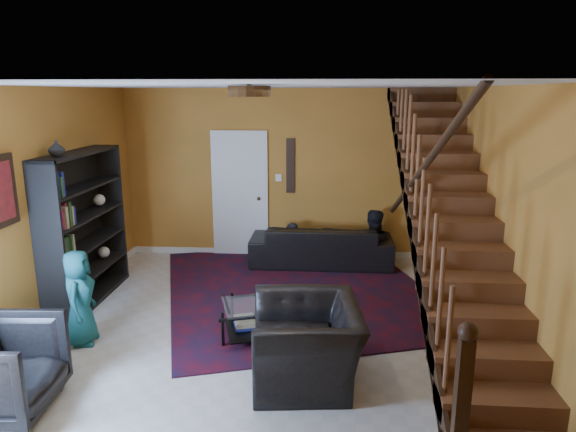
# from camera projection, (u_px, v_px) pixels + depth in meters

# --- Properties ---
(floor) EXTENTS (5.50, 5.50, 0.00)m
(floor) POSITION_uv_depth(u_px,v_px,m) (263.00, 325.00, 6.18)
(floor) COLOR beige
(floor) RESTS_ON ground
(room) EXTENTS (5.50, 5.50, 5.50)m
(room) POSITION_uv_depth(u_px,v_px,m) (184.00, 279.00, 7.56)
(room) COLOR orange
(room) RESTS_ON ground
(staircase) EXTENTS (0.95, 5.02, 3.18)m
(staircase) POSITION_uv_depth(u_px,v_px,m) (451.00, 215.00, 5.71)
(staircase) COLOR brown
(staircase) RESTS_ON floor
(bookshelf) EXTENTS (0.35, 1.80, 2.00)m
(bookshelf) POSITION_uv_depth(u_px,v_px,m) (85.00, 231.00, 6.71)
(bookshelf) COLOR black
(bookshelf) RESTS_ON floor
(door) EXTENTS (0.82, 0.05, 2.05)m
(door) POSITION_uv_depth(u_px,v_px,m) (240.00, 196.00, 8.64)
(door) COLOR silver
(door) RESTS_ON floor
(wall_hanging) EXTENTS (0.14, 0.03, 0.90)m
(wall_hanging) POSITION_uv_depth(u_px,v_px,m) (290.00, 166.00, 8.46)
(wall_hanging) COLOR black
(wall_hanging) RESTS_ON room
(ceiling_fixture) EXTENTS (0.40, 0.40, 0.10)m
(ceiling_fixture) POSITION_uv_depth(u_px,v_px,m) (249.00, 91.00, 4.77)
(ceiling_fixture) COLOR #3F2814
(ceiling_fixture) RESTS_ON room
(rug) EXTENTS (4.55, 4.88, 0.02)m
(rug) POSITION_uv_depth(u_px,v_px,m) (297.00, 288.00, 7.30)
(rug) COLOR #420B17
(rug) RESTS_ON floor
(sofa) EXTENTS (2.27, 0.90, 0.66)m
(sofa) POSITION_uv_depth(u_px,v_px,m) (321.00, 245.00, 8.29)
(sofa) COLOR black
(sofa) RESTS_ON floor
(armchair_left) EXTENTS (0.95, 0.92, 0.81)m
(armchair_left) POSITION_uv_depth(u_px,v_px,m) (0.00, 369.00, 4.42)
(armchair_left) COLOR black
(armchair_left) RESTS_ON floor
(armchair_right) EXTENTS (1.13, 1.26, 0.76)m
(armchair_right) POSITION_uv_depth(u_px,v_px,m) (307.00, 342.00, 4.96)
(armchair_right) COLOR black
(armchair_right) RESTS_ON floor
(person_adult_a) EXTENTS (0.44, 0.32, 1.13)m
(person_adult_a) POSITION_uv_depth(u_px,v_px,m) (292.00, 256.00, 8.42)
(person_adult_a) COLOR black
(person_adult_a) RESTS_ON sofa
(person_adult_b) EXTENTS (0.68, 0.53, 1.36)m
(person_adult_b) POSITION_uv_depth(u_px,v_px,m) (372.00, 251.00, 8.30)
(person_adult_b) COLOR black
(person_adult_b) RESTS_ON sofa
(person_child) EXTENTS (0.42, 0.57, 1.08)m
(person_child) POSITION_uv_depth(u_px,v_px,m) (79.00, 297.00, 5.62)
(person_child) COLOR #18565E
(person_child) RESTS_ON armchair_left
(coffee_table) EXTENTS (1.22, 0.93, 0.41)m
(coffee_table) POSITION_uv_depth(u_px,v_px,m) (272.00, 318.00, 5.83)
(coffee_table) COLOR black
(coffee_table) RESTS_ON floor
(cup_a) EXTENTS (0.14, 0.14, 0.11)m
(cup_a) POSITION_uv_depth(u_px,v_px,m) (269.00, 298.00, 5.78)
(cup_a) COLOR #999999
(cup_a) RESTS_ON coffee_table
(cup_b) EXTENTS (0.11, 0.11, 0.08)m
(cup_b) POSITION_uv_depth(u_px,v_px,m) (266.00, 302.00, 5.71)
(cup_b) COLOR #999999
(cup_b) RESTS_ON coffee_table
(bowl) EXTENTS (0.26, 0.26, 0.05)m
(bowl) POSITION_uv_depth(u_px,v_px,m) (283.00, 300.00, 5.79)
(bowl) COLOR #999999
(bowl) RESTS_ON coffee_table
(vase) EXTENTS (0.18, 0.18, 0.19)m
(vase) POSITION_uv_depth(u_px,v_px,m) (56.00, 148.00, 5.96)
(vase) COLOR #999999
(vase) RESTS_ON bookshelf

